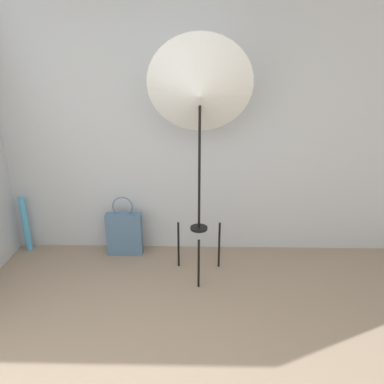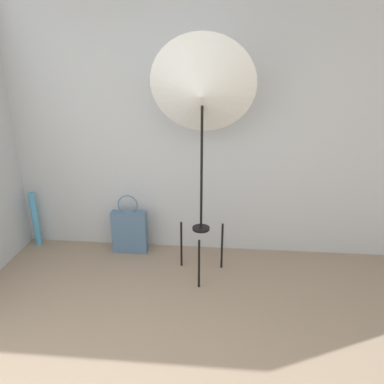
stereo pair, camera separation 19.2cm
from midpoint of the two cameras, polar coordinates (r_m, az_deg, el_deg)
The scene contains 4 objects.
wall_back at distance 3.58m, azimuth -2.68°, elevation 10.39°, with size 8.00×0.05×2.60m.
photo_umbrella at distance 3.01m, azimuth -0.67°, elevation 14.89°, with size 0.86×0.49×2.08m.
tote_bag at distance 3.84m, azimuth -11.68°, elevation -6.20°, with size 0.35×0.10×0.62m.
paper_roll at distance 4.21m, azimuth -25.24°, elevation -4.46°, with size 0.06×0.06×0.58m.
Camera 1 is at (0.14, -1.04, 1.95)m, focal length 35.00 mm.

